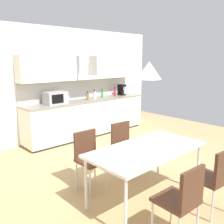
% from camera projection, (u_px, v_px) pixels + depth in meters
% --- Properties ---
extents(ground_plane, '(8.82, 8.54, 0.02)m').
position_uv_depth(ground_plane, '(130.00, 184.00, 3.92)').
color(ground_plane, tan).
extents(wall_back, '(7.05, 0.10, 2.66)m').
position_uv_depth(wall_back, '(39.00, 85.00, 5.73)').
color(wall_back, silver).
rests_on(wall_back, ground_plane).
extents(kitchen_counter, '(3.35, 0.67, 0.92)m').
position_uv_depth(kitchen_counter, '(88.00, 117.00, 6.36)').
color(kitchen_counter, '#333333').
rests_on(kitchen_counter, ground_plane).
extents(backsplash_tile, '(3.33, 0.02, 0.45)m').
position_uv_depth(backsplash_tile, '(80.00, 90.00, 6.44)').
color(backsplash_tile, silver).
rests_on(backsplash_tile, kitchen_counter).
extents(upper_wall_cabinets, '(3.33, 0.40, 0.58)m').
position_uv_depth(upper_wall_cabinets, '(83.00, 68.00, 6.22)').
color(upper_wall_cabinets, silver).
extents(microwave, '(0.48, 0.35, 0.28)m').
position_uv_depth(microwave, '(55.00, 98.00, 5.64)').
color(microwave, '#ADADB2').
rests_on(microwave, kitchen_counter).
extents(coffee_maker, '(0.18, 0.19, 0.30)m').
position_uv_depth(coffee_maker, '(121.00, 90.00, 7.06)').
color(coffee_maker, black).
rests_on(coffee_maker, kitchen_counter).
extents(bottle_white, '(0.08, 0.08, 0.23)m').
position_uv_depth(bottle_white, '(94.00, 95.00, 6.41)').
color(bottle_white, white).
rests_on(bottle_white, kitchen_counter).
extents(bottle_brown, '(0.07, 0.07, 0.22)m').
position_uv_depth(bottle_brown, '(88.00, 96.00, 6.22)').
color(bottle_brown, brown).
rests_on(bottle_brown, kitchen_counter).
extents(bottle_green, '(0.06, 0.06, 0.22)m').
position_uv_depth(bottle_green, '(102.00, 94.00, 6.60)').
color(bottle_green, green).
rests_on(bottle_green, kitchen_counter).
extents(bottle_red, '(0.07, 0.07, 0.26)m').
position_uv_depth(bottle_red, '(115.00, 92.00, 6.84)').
color(bottle_red, red).
rests_on(bottle_red, kitchen_counter).
extents(dining_table, '(1.64, 0.83, 0.75)m').
position_uv_depth(dining_table, '(147.00, 151.00, 3.35)').
color(dining_table, white).
rests_on(dining_table, ground_plane).
extents(chair_near_left, '(0.42, 0.42, 0.87)m').
position_uv_depth(chair_near_left, '(183.00, 196.00, 2.57)').
color(chair_near_left, '#4C2D1E').
rests_on(chair_near_left, ground_plane).
extents(chair_far_left, '(0.41, 0.41, 0.87)m').
position_uv_depth(chair_far_left, '(89.00, 154.00, 3.72)').
color(chair_far_left, '#4C2D1E').
rests_on(chair_far_left, ground_plane).
extents(chair_far_right, '(0.43, 0.43, 0.87)m').
position_uv_depth(chair_far_right, '(124.00, 143.00, 4.21)').
color(chair_far_right, '#4C2D1E').
rests_on(chair_far_right, ground_plane).
extents(chair_near_right, '(0.44, 0.44, 0.87)m').
position_uv_depth(chair_near_right, '(216.00, 175.00, 3.05)').
color(chair_near_right, '#4C2D1E').
rests_on(chair_near_right, ground_plane).
extents(pendant_lamp, '(0.32, 0.32, 0.22)m').
position_uv_depth(pendant_lamp, '(149.00, 70.00, 3.13)').
color(pendant_lamp, silver).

